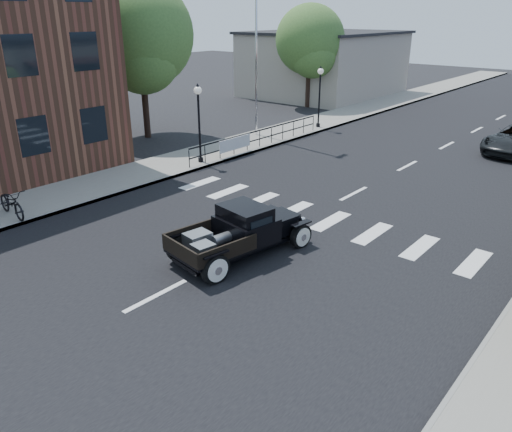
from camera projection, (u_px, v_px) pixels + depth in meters
The scene contains 14 objects.
ground at pixel (235, 255), 14.78m from camera, with size 120.00×120.00×0.00m, color black.
road at pixel (432, 153), 25.43m from camera, with size 14.00×80.00×0.02m, color black.
road_markings at pixel (388, 176), 21.88m from camera, with size 12.00×60.00×0.06m, color silver, non-canonical shape.
sidewalk_left at pixel (296, 129), 30.44m from camera, with size 3.00×80.00×0.15m, color gray.
low_building_left at pixel (324, 65), 42.61m from camera, with size 10.00×12.00×5.00m, color #A99F8E.
railing at pixel (260, 137), 25.96m from camera, with size 0.08×10.00×1.00m, color black, non-canonical shape.
banner at pixel (235, 148), 24.57m from camera, with size 0.04×2.20×0.60m, color silver, non-canonical shape.
lamp_post_b at pixel (199, 124), 22.81m from camera, with size 0.36×0.36×3.60m, color black, non-canonical shape.
lamp_post_c at pixel (319, 97), 29.91m from camera, with size 0.36×0.36×3.60m, color black, non-canonical shape.
flagpole at pixel (256, 14), 26.26m from camera, with size 0.12×0.12×12.85m, color silver.
big_tree_near at pixel (142, 60), 27.15m from camera, with size 5.77×5.77×8.48m, color #3E622A, non-canonical shape.
big_tree_far at pixel (309, 57), 36.42m from camera, with size 4.99×4.99×7.32m, color #3E622A, non-canonical shape.
hotrod_pickup at pixel (240, 231), 14.52m from camera, with size 2.07×4.44×1.54m, color black, non-canonical shape.
motorcycle at pixel (11, 203), 17.05m from camera, with size 0.66×1.89×0.99m, color black.
Camera 1 is at (8.95, -9.76, 6.70)m, focal length 35.00 mm.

